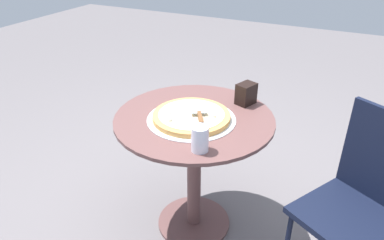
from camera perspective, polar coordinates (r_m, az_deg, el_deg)
ground_plane at (r=2.22m, az=0.30°, el=-16.06°), size 10.00×10.00×0.00m
patio_table at (r=1.89m, az=0.34°, el=-4.87°), size 0.81×0.81×0.72m
pizza_on_tray at (r=1.75m, az=-0.00°, el=0.53°), size 0.44×0.44×0.05m
pizza_server at (r=1.70m, az=1.15°, el=1.04°), size 0.21×0.15×0.02m
drinking_cup at (r=1.50m, az=1.27°, el=-3.01°), size 0.08×0.08×0.11m
napkin_dispenser at (r=1.92m, az=8.64°, el=4.17°), size 0.12×0.10×0.11m
patio_chair_corner at (r=1.74m, az=25.72°, el=-11.18°), size 0.53×0.53×0.91m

